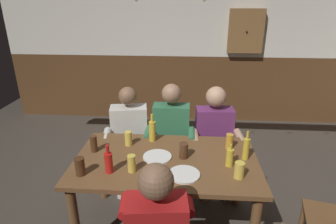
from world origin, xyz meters
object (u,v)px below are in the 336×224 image
bottle_3 (109,162)px  pint_glass_2 (80,166)px  plate_0 (157,157)px  bottle_1 (246,148)px  pint_glass_3 (153,178)px  person_1 (171,133)px  person_0 (129,134)px  plate_1 (184,174)px  person_2 (215,135)px  wall_dart_cabinet (246,31)px  dining_table (166,169)px  pint_glass_5 (184,151)px  bottle_2 (230,157)px  pint_glass_1 (132,163)px  pint_glass_6 (128,138)px  bottle_0 (152,130)px  pint_glass_0 (94,144)px  pint_glass_4 (239,170)px  pint_glass_7 (230,141)px

bottle_3 → pint_glass_2: 0.23m
plate_0 → bottle_1: bottle_1 is taller
pint_glass_3 → person_1: bearing=86.5°
person_0 → plate_1: size_ratio=4.62×
person_1 → plate_1: (0.17, -0.94, 0.10)m
person_2 → bottle_1: bearing=104.0°
pint_glass_2 → wall_dart_cabinet: 3.53m
dining_table → pint_glass_5: pint_glass_5 is taller
pint_glass_3 → bottle_2: bearing=28.9°
pint_glass_5 → person_2: bearing=63.1°
pint_glass_1 → pint_glass_6: pint_glass_1 is taller
person_2 → pint_glass_3: bearing=59.3°
bottle_2 → wall_dart_cabinet: size_ratio=0.30×
dining_table → wall_dart_cabinet: size_ratio=2.34×
bottle_0 → pint_glass_5: bottle_0 is taller
plate_1 → pint_glass_0: pint_glass_0 is taller
plate_0 → pint_glass_6: (-0.31, 0.22, 0.06)m
plate_0 → wall_dart_cabinet: bearing=65.9°
pint_glass_6 → wall_dart_cabinet: wall_dart_cabinet is taller
pint_glass_2 → plate_0: bearing=27.3°
bottle_3 → pint_glass_4: bottle_3 is taller
person_0 → plate_1: (0.65, -0.94, 0.12)m
dining_table → pint_glass_2: bearing=-156.8°
bottle_3 → pint_glass_5: bottle_3 is taller
plate_0 → pint_glass_4: 0.73m
person_1 → pint_glass_2: bearing=55.9°
person_0 → pint_glass_2: (-0.20, -0.99, 0.19)m
pint_glass_4 → person_1: bearing=122.8°
person_2 → pint_glass_1: 1.21m
bottle_2 → bottle_3: bottle_3 is taller
person_1 → person_0: bearing=0.1°
bottle_1 → pint_glass_7: bottle_1 is taller
person_2 → pint_glass_0: size_ratio=7.71×
person_2 → plate_0: person_2 is taller
wall_dart_cabinet → pint_glass_2: bearing=-121.1°
bottle_3 → wall_dart_cabinet: size_ratio=0.36×
plate_0 → pint_glass_1: bearing=-128.9°
dining_table → person_2: person_2 is taller
bottle_1 → pint_glass_1: (-0.98, -0.27, -0.03)m
person_1 → pint_glass_4: bearing=122.9°
bottle_1 → pint_glass_6: 1.11m
bottle_0 → wall_dart_cabinet: size_ratio=0.41×
bottle_2 → pint_glass_7: (0.04, 0.32, -0.01)m
person_2 → pint_glass_2: bearing=36.5°
person_1 → pint_glass_2: 1.21m
bottle_2 → pint_glass_2: size_ratio=1.36×
bottle_2 → pint_glass_1: 0.83m
pint_glass_2 → bottle_3: bearing=12.7°
person_2 → pint_glass_4: bearing=92.7°
pint_glass_4 → pint_glass_6: size_ratio=0.96×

